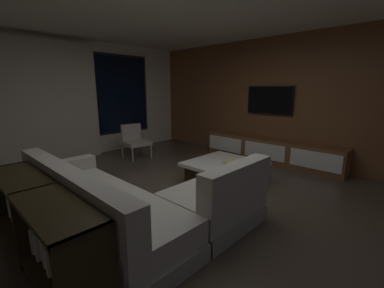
{
  "coord_description": "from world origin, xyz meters",
  "views": [
    {
      "loc": [
        -2.35,
        -2.43,
        1.61
      ],
      "look_at": [
        0.54,
        0.33,
        0.73
      ],
      "focal_mm": 23.68,
      "sensor_mm": 36.0,
      "label": 1
    }
  ],
  "objects_px": {
    "sectional_couch": "(132,206)",
    "coffee_table": "(225,172)",
    "accent_chair_near_window": "(134,139)",
    "media_console": "(271,151)",
    "book_stack_on_coffee_table": "(233,162)",
    "console_table_behind_couch": "(38,222)",
    "mounted_tv": "(270,100)"
  },
  "relations": [
    {
      "from": "sectional_couch",
      "to": "coffee_table",
      "type": "distance_m",
      "value": 1.97
    },
    {
      "from": "accent_chair_near_window",
      "to": "media_console",
      "type": "relative_size",
      "value": 0.25
    },
    {
      "from": "coffee_table",
      "to": "book_stack_on_coffee_table",
      "type": "xyz_separation_m",
      "value": [
        -0.0,
        -0.16,
        0.2
      ]
    },
    {
      "from": "book_stack_on_coffee_table",
      "to": "console_table_behind_couch",
      "type": "bearing_deg",
      "value": 176.89
    },
    {
      "from": "book_stack_on_coffee_table",
      "to": "console_table_behind_couch",
      "type": "distance_m",
      "value": 2.88
    },
    {
      "from": "sectional_couch",
      "to": "console_table_behind_couch",
      "type": "relative_size",
      "value": 1.19
    },
    {
      "from": "accent_chair_near_window",
      "to": "media_console",
      "type": "xyz_separation_m",
      "value": [
        1.83,
        -2.53,
        -0.18
      ]
    },
    {
      "from": "mounted_tv",
      "to": "console_table_behind_couch",
      "type": "height_order",
      "value": "mounted_tv"
    },
    {
      "from": "sectional_couch",
      "to": "media_console",
      "type": "bearing_deg",
      "value": 2.1
    },
    {
      "from": "book_stack_on_coffee_table",
      "to": "console_table_behind_couch",
      "type": "height_order",
      "value": "console_table_behind_couch"
    },
    {
      "from": "sectional_couch",
      "to": "coffee_table",
      "type": "xyz_separation_m",
      "value": [
        1.96,
        0.13,
        -0.1
      ]
    },
    {
      "from": "sectional_couch",
      "to": "media_console",
      "type": "relative_size",
      "value": 0.81
    },
    {
      "from": "sectional_couch",
      "to": "book_stack_on_coffee_table",
      "type": "xyz_separation_m",
      "value": [
        1.96,
        -0.03,
        0.1
      ]
    },
    {
      "from": "coffee_table",
      "to": "console_table_behind_couch",
      "type": "relative_size",
      "value": 0.55
    },
    {
      "from": "coffee_table",
      "to": "mounted_tv",
      "type": "distance_m",
      "value": 2.21
    },
    {
      "from": "coffee_table",
      "to": "book_stack_on_coffee_table",
      "type": "bearing_deg",
      "value": -90.96
    },
    {
      "from": "accent_chair_near_window",
      "to": "media_console",
      "type": "height_order",
      "value": "accent_chair_near_window"
    },
    {
      "from": "media_console",
      "to": "mounted_tv",
      "type": "relative_size",
      "value": 2.89
    },
    {
      "from": "book_stack_on_coffee_table",
      "to": "accent_chair_near_window",
      "type": "distance_m",
      "value": 2.7
    },
    {
      "from": "media_console",
      "to": "console_table_behind_couch",
      "type": "distance_m",
      "value": 4.57
    },
    {
      "from": "book_stack_on_coffee_table",
      "to": "accent_chair_near_window",
      "type": "xyz_separation_m",
      "value": [
        -0.14,
        2.7,
        0.04
      ]
    },
    {
      "from": "book_stack_on_coffee_table",
      "to": "console_table_behind_couch",
      "type": "relative_size",
      "value": 0.13
    },
    {
      "from": "accent_chair_near_window",
      "to": "media_console",
      "type": "distance_m",
      "value": 3.13
    },
    {
      "from": "mounted_tv",
      "to": "console_table_behind_couch",
      "type": "xyz_separation_m",
      "value": [
        -4.75,
        -0.2,
        -0.94
      ]
    },
    {
      "from": "accent_chair_near_window",
      "to": "console_table_behind_couch",
      "type": "distance_m",
      "value": 3.73
    },
    {
      "from": "sectional_couch",
      "to": "book_stack_on_coffee_table",
      "type": "distance_m",
      "value": 1.96
    },
    {
      "from": "coffee_table",
      "to": "media_console",
      "type": "height_order",
      "value": "media_console"
    },
    {
      "from": "mounted_tv",
      "to": "console_table_behind_couch",
      "type": "distance_m",
      "value": 4.85
    },
    {
      "from": "mounted_tv",
      "to": "sectional_couch",
      "type": "bearing_deg",
      "value": -175.05
    },
    {
      "from": "mounted_tv",
      "to": "book_stack_on_coffee_table",
      "type": "bearing_deg",
      "value": -169.16
    },
    {
      "from": "accent_chair_near_window",
      "to": "console_table_behind_couch",
      "type": "xyz_separation_m",
      "value": [
        -2.74,
        -2.54,
        -0.03
      ]
    },
    {
      "from": "sectional_couch",
      "to": "book_stack_on_coffee_table",
      "type": "bearing_deg",
      "value": -0.78
    }
  ]
}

